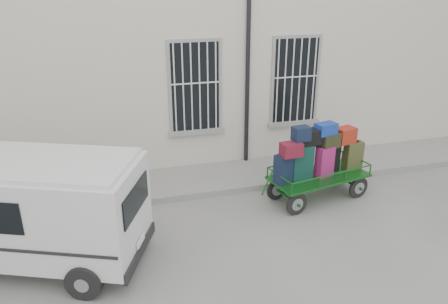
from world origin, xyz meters
The scene contains 5 objects.
ground centered at (0.00, 0.00, 0.00)m, with size 80.00×80.00×0.00m, color slate.
building centered at (0.00, 5.50, 3.00)m, with size 24.00×5.15×6.00m.
sidewalk centered at (0.00, 2.20, 0.07)m, with size 24.00×1.70×0.15m, color gray.
luggage_cart centered at (1.88, 0.64, 0.98)m, with size 2.72×1.44×1.84m.
van centered at (-4.08, -0.18, 1.15)m, with size 4.29×3.06×2.01m.
Camera 1 is at (-2.61, -7.48, 4.81)m, focal length 35.00 mm.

